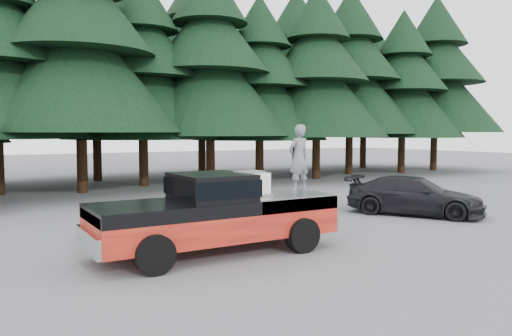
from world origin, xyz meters
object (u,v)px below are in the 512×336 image
man_on_bed (299,158)px  air_compressor (250,185)px  parked_car (414,196)px  pickup_truck (215,226)px

man_on_bed → air_compressor: bearing=0.0°
air_compressor → parked_car: size_ratio=0.17×
man_on_bed → parked_car: (5.96, 1.34, -1.54)m
air_compressor → man_on_bed: man_on_bed is taller
man_on_bed → pickup_truck: bearing=-4.9°
pickup_truck → parked_car: (8.47, 1.47, 0.01)m
pickup_truck → air_compressor: size_ratio=7.48×
pickup_truck → parked_car: parked_car is taller
air_compressor → pickup_truck: bearing=163.8°
pickup_truck → man_on_bed: 2.95m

